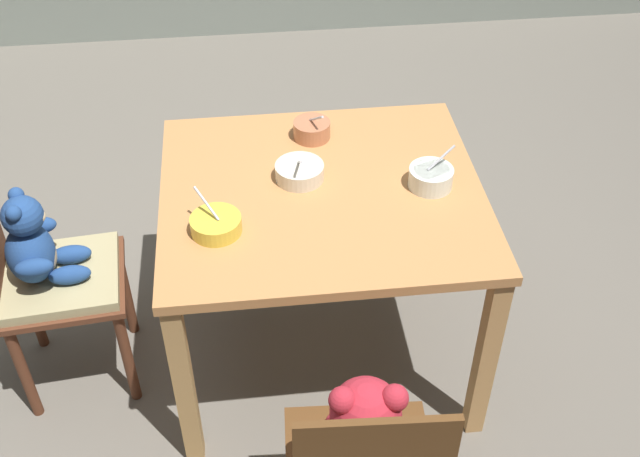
# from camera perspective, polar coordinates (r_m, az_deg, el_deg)

# --- Properties ---
(ground_plane) EXTENTS (5.20, 5.20, 0.04)m
(ground_plane) POSITION_cam_1_polar(r_m,az_deg,el_deg) (2.93, 0.11, -8.68)
(ground_plane) COLOR #696258
(dining_table) EXTENTS (1.00, 0.90, 0.72)m
(dining_table) POSITION_cam_1_polar(r_m,az_deg,el_deg) (2.48, 0.13, 1.06)
(dining_table) COLOR #BA7D47
(dining_table) RESTS_ON ground_plane
(teddy_chair_near_front) EXTENTS (0.40, 0.40, 0.88)m
(teddy_chair_near_front) POSITION_cam_1_polar(r_m,az_deg,el_deg) (1.97, 3.22, -16.28)
(teddy_chair_near_front) COLOR #573519
(teddy_chair_near_front) RESTS_ON ground_plane
(teddy_chair_near_left) EXTENTS (0.42, 0.41, 0.85)m
(teddy_chair_near_left) POSITION_cam_1_polar(r_m,az_deg,el_deg) (2.61, -19.53, -2.59)
(teddy_chair_near_left) COLOR #582F1D
(teddy_chair_near_left) RESTS_ON ground_plane
(porridge_bowl_terracotta_far_center) EXTENTS (0.12, 0.13, 0.12)m
(porridge_bowl_terracotta_far_center) POSITION_cam_1_polar(r_m,az_deg,el_deg) (2.63, -0.56, 7.26)
(porridge_bowl_terracotta_far_center) COLOR #BA704C
(porridge_bowl_terracotta_far_center) RESTS_ON dining_table
(porridge_bowl_yellow_near_left) EXTENTS (0.15, 0.15, 0.12)m
(porridge_bowl_yellow_near_left) POSITION_cam_1_polar(r_m,az_deg,el_deg) (2.27, -7.61, 0.31)
(porridge_bowl_yellow_near_left) COLOR gold
(porridge_bowl_yellow_near_left) RESTS_ON dining_table
(porridge_bowl_cream_center) EXTENTS (0.15, 0.16, 0.13)m
(porridge_bowl_cream_center) POSITION_cam_1_polar(r_m,az_deg,el_deg) (2.45, -1.50, 4.18)
(porridge_bowl_cream_center) COLOR beige
(porridge_bowl_cream_center) RESTS_ON dining_table
(porridge_bowl_white_near_right) EXTENTS (0.14, 0.14, 0.13)m
(porridge_bowl_white_near_right) POSITION_cam_1_polar(r_m,az_deg,el_deg) (2.44, 8.09, 3.75)
(porridge_bowl_white_near_right) COLOR silver
(porridge_bowl_white_near_right) RESTS_ON dining_table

